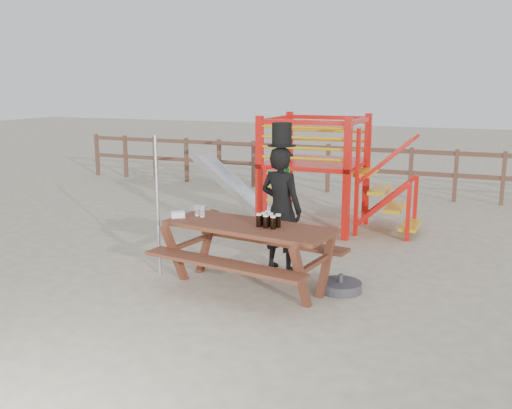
{
  "coord_description": "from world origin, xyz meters",
  "views": [
    {
      "loc": [
        3.26,
        -6.58,
        2.66
      ],
      "look_at": [
        0.17,
        0.8,
        0.95
      ],
      "focal_mm": 40.0,
      "sensor_mm": 36.0,
      "label": 1
    }
  ],
  "objects": [
    {
      "name": "parasol_base",
      "position": [
        1.56,
        0.34,
        0.07
      ],
      "size": [
        0.55,
        0.55,
        0.23
      ],
      "color": "#39383E",
      "rests_on": "ground"
    },
    {
      "name": "metal_pole",
      "position": [
        -0.98,
        0.01,
        0.99
      ],
      "size": [
        0.04,
        0.04,
        1.98
      ],
      "primitive_type": "cylinder",
      "color": "#B2B2B7",
      "rests_on": "ground"
    },
    {
      "name": "empty_glasses",
      "position": [
        -0.4,
        0.17,
        0.93
      ],
      "size": [
        0.16,
        0.1,
        0.15
      ],
      "color": "silver",
      "rests_on": "picnic_table"
    },
    {
      "name": "stout_pints",
      "position": [
        0.67,
        0.01,
        0.95
      ],
      "size": [
        0.31,
        0.31,
        0.17
      ],
      "color": "black",
      "rests_on": "picnic_table"
    },
    {
      "name": "ground",
      "position": [
        0.0,
        0.0,
        0.0
      ],
      "size": [
        60.0,
        60.0,
        0.0
      ],
      "primitive_type": "plane",
      "color": "#C3B798",
      "rests_on": "ground"
    },
    {
      "name": "paper_bag",
      "position": [
        -0.66,
        0.0,
        0.9
      ],
      "size": [
        0.23,
        0.22,
        0.08
      ],
      "primitive_type": "cube",
      "rotation": [
        0.0,
        0.0,
        0.66
      ],
      "color": "white",
      "rests_on": "picnic_table"
    },
    {
      "name": "back_fence",
      "position": [
        0.0,
        7.0,
        0.74
      ],
      "size": [
        15.09,
        0.09,
        1.2
      ],
      "color": "brown",
      "rests_on": "ground"
    },
    {
      "name": "man_with_hat",
      "position": [
        0.53,
        0.86,
        0.95
      ],
      "size": [
        0.74,
        0.58,
        2.13
      ],
      "rotation": [
        0.0,
        0.0,
        2.9
      ],
      "color": "black",
      "rests_on": "ground"
    },
    {
      "name": "playground_fort",
      "position": [
        0.12,
        3.58,
        1.07
      ],
      "size": [
        4.71,
        1.84,
        2.1
      ],
      "color": "red",
      "rests_on": "ground"
    },
    {
      "name": "picnic_table",
      "position": [
        0.4,
        -0.0,
        0.54
      ],
      "size": [
        2.43,
        1.85,
        0.86
      ],
      "rotation": [
        0.0,
        0.0,
        -0.15
      ],
      "color": "brown",
      "rests_on": "ground"
    }
  ]
}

